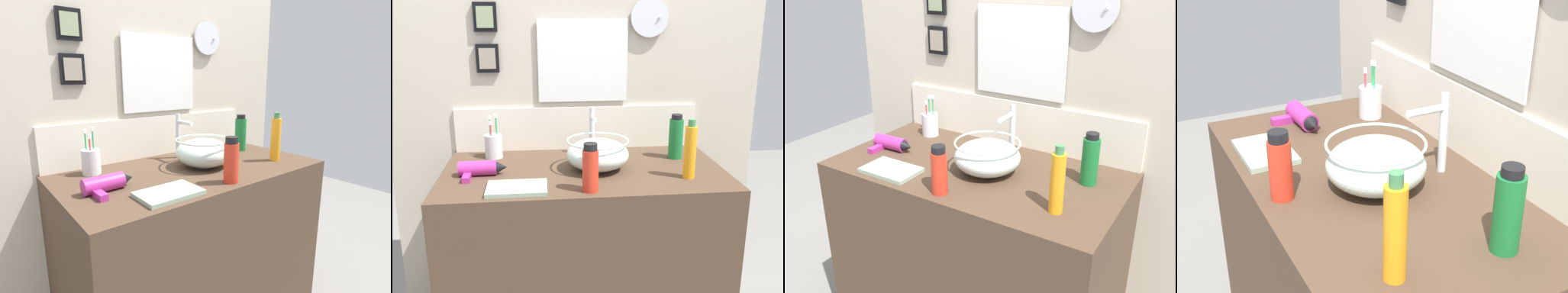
{
  "view_description": "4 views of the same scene",
  "coord_description": "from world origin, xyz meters",
  "views": [
    {
      "loc": [
        -0.84,
        -1.08,
        1.32
      ],
      "look_at": [
        0.02,
        0.0,
        1.0
      ],
      "focal_mm": 28.0,
      "sensor_mm": 36.0,
      "label": 1
    },
    {
      "loc": [
        -0.17,
        -1.76,
        1.53
      ],
      "look_at": [
        0.02,
        0.0,
        1.0
      ],
      "focal_mm": 40.0,
      "sensor_mm": 36.0,
      "label": 2
    },
    {
      "loc": [
        0.88,
        -1.37,
        1.67
      ],
      "look_at": [
        0.02,
        0.0,
        1.0
      ],
      "focal_mm": 40.0,
      "sensor_mm": 36.0,
      "label": 3
    },
    {
      "loc": [
        1.19,
        -0.6,
        1.62
      ],
      "look_at": [
        0.02,
        0.0,
        1.0
      ],
      "focal_mm": 50.0,
      "sensor_mm": 36.0,
      "label": 4
    }
  ],
  "objects": [
    {
      "name": "glass_bowl_sink",
      "position": [
        0.06,
        -0.01,
        0.97
      ],
      "size": [
        0.27,
        0.27,
        0.13
      ],
      "color": "silver",
      "rests_on": "vanity_counter"
    },
    {
      "name": "lotion_bottle",
      "position": [
        -0.0,
        -0.25,
        0.99
      ],
      "size": [
        0.06,
        0.06,
        0.19
      ],
      "color": "red",
      "rests_on": "vanity_counter"
    },
    {
      "name": "spray_bottle",
      "position": [
        0.44,
        0.11,
        1.0
      ],
      "size": [
        0.06,
        0.06,
        0.21
      ],
      "color": "#197233",
      "rests_on": "vanity_counter"
    },
    {
      "name": "hair_drier",
      "position": [
        -0.43,
        -0.04,
        0.93
      ],
      "size": [
        0.2,
        0.13,
        0.06
      ],
      "color": "#B22D8C",
      "rests_on": "vanity_counter"
    },
    {
      "name": "faucet",
      "position": [
        0.06,
        0.18,
        1.04
      ],
      "size": [
        0.02,
        0.13,
        0.23
      ],
      "color": "silver",
      "rests_on": "vanity_counter"
    },
    {
      "name": "vanity_counter",
      "position": [
        0.0,
        0.0,
        0.45
      ],
      "size": [
        1.2,
        0.64,
        0.9
      ],
      "primitive_type": "cube",
      "color": "#4C3828",
      "rests_on": "ground"
    },
    {
      "name": "hand_towel",
      "position": [
        -0.27,
        -0.21,
        0.91
      ],
      "size": [
        0.23,
        0.15,
        0.02
      ],
      "primitive_type": "cube",
      "color": "#99B29E",
      "rests_on": "vanity_counter"
    },
    {
      "name": "back_panel",
      "position": [
        -0.0,
        0.35,
        1.26
      ],
      "size": [
        1.82,
        0.1,
        2.53
      ],
      "color": "beige",
      "rests_on": "ground"
    },
    {
      "name": "soap_dispenser",
      "position": [
        0.41,
        -0.15,
        1.02
      ],
      "size": [
        0.05,
        0.05,
        0.24
      ],
      "color": "orange",
      "rests_on": "vanity_counter"
    },
    {
      "name": "toothbrush_cup",
      "position": [
        -0.4,
        0.21,
        0.96
      ],
      "size": [
        0.08,
        0.08,
        0.21
      ],
      "color": "silver",
      "rests_on": "vanity_counter"
    }
  ]
}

